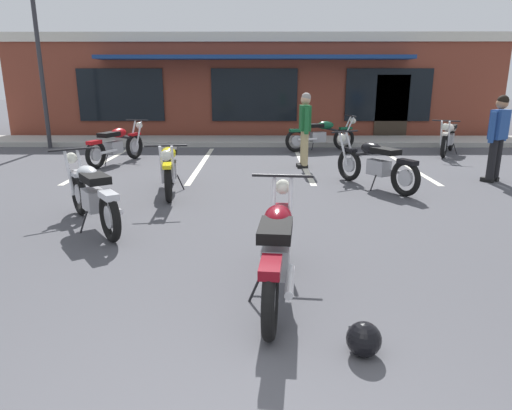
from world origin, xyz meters
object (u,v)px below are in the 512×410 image
at_px(motorcycle_blue_standard, 169,167).
at_px(helmet_on_pavement, 364,339).
at_px(motorcycle_black_cruiser, 321,135).
at_px(person_in_black_shirt, 305,126).
at_px(motorcycle_red_sportbike, 375,163).
at_px(motorcycle_green_cafe_racer, 92,194).
at_px(parking_lot_lamp_post, 34,26).
at_px(person_in_shorts_foreground, 498,133).
at_px(motorcycle_silver_naked, 116,144).
at_px(motorcycle_foreground_classic, 277,248).
at_px(motorcycle_orange_scrambler, 448,137).

bearing_deg(motorcycle_blue_standard, helmet_on_pavement, -64.73).
height_order(motorcycle_black_cruiser, helmet_on_pavement, motorcycle_black_cruiser).
bearing_deg(motorcycle_blue_standard, person_in_black_shirt, 42.90).
distance_m(motorcycle_red_sportbike, motorcycle_green_cafe_racer, 5.01).
height_order(motorcycle_black_cruiser, parking_lot_lamp_post, parking_lot_lamp_post).
height_order(motorcycle_black_cruiser, motorcycle_green_cafe_racer, same).
xyz_separation_m(motorcycle_red_sportbike, person_in_shorts_foreground, (2.47, 0.54, 0.49)).
bearing_deg(person_in_black_shirt, motorcycle_silver_naked, 173.80).
bearing_deg(helmet_on_pavement, motorcycle_silver_naked, 117.83).
xyz_separation_m(motorcycle_foreground_classic, person_in_black_shirt, (0.86, 6.45, 0.49)).
xyz_separation_m(motorcycle_black_cruiser, helmet_on_pavement, (-0.97, -9.91, -0.33)).
distance_m(motorcycle_red_sportbike, helmet_on_pavement, 5.58).
xyz_separation_m(motorcycle_black_cruiser, motorcycle_green_cafe_racer, (-4.01, -6.88, 0.00)).
xyz_separation_m(motorcycle_silver_naked, motorcycle_green_cafe_racer, (1.14, -4.89, 0.00)).
height_order(motorcycle_foreground_classic, helmet_on_pavement, motorcycle_foreground_classic).
height_order(motorcycle_black_cruiser, motorcycle_blue_standard, same).
bearing_deg(person_in_black_shirt, motorcycle_blue_standard, -137.10).
bearing_deg(parking_lot_lamp_post, person_in_black_shirt, -21.84).
distance_m(motorcycle_red_sportbike, person_in_black_shirt, 2.37).
height_order(motorcycle_green_cafe_racer, motorcycle_orange_scrambler, same).
height_order(person_in_shorts_foreground, helmet_on_pavement, person_in_shorts_foreground).
distance_m(motorcycle_green_cafe_racer, helmet_on_pavement, 4.30).
xyz_separation_m(motorcycle_green_cafe_racer, helmet_on_pavement, (3.04, -3.03, -0.33)).
bearing_deg(person_in_black_shirt, parking_lot_lamp_post, 158.16).
height_order(motorcycle_orange_scrambler, helmet_on_pavement, motorcycle_orange_scrambler).
bearing_deg(motorcycle_green_cafe_racer, motorcycle_silver_naked, 103.16).
height_order(motorcycle_foreground_classic, motorcycle_red_sportbike, same).
relative_size(motorcycle_red_sportbike, helmet_on_pavement, 7.24).
bearing_deg(motorcycle_silver_naked, motorcycle_green_cafe_racer, -76.84).
height_order(motorcycle_red_sportbike, motorcycle_green_cafe_racer, same).
xyz_separation_m(motorcycle_green_cafe_racer, motorcycle_orange_scrambler, (7.34, 6.34, 0.00)).
bearing_deg(helmet_on_pavement, parking_lot_lamp_post, 123.88).
bearing_deg(person_in_shorts_foreground, parking_lot_lamp_post, 157.90).
bearing_deg(motorcycle_blue_standard, parking_lot_lamp_post, 130.67).
distance_m(motorcycle_foreground_classic, motorcycle_black_cruiser, 9.06).
distance_m(motorcycle_red_sportbike, motorcycle_blue_standard, 3.75).
distance_m(motorcycle_red_sportbike, motorcycle_orange_scrambler, 4.93).
relative_size(motorcycle_black_cruiser, motorcycle_blue_standard, 0.98).
height_order(helmet_on_pavement, parking_lot_lamp_post, parking_lot_lamp_post).
bearing_deg(motorcycle_foreground_classic, parking_lot_lamp_post, 124.12).
xyz_separation_m(motorcycle_silver_naked, motorcycle_orange_scrambler, (8.48, 1.45, 0.00)).
relative_size(motorcycle_silver_naked, person_in_black_shirt, 1.20).
bearing_deg(motorcycle_orange_scrambler, helmet_on_pavement, -114.66).
relative_size(motorcycle_black_cruiser, person_in_black_shirt, 1.23).
height_order(motorcycle_black_cruiser, motorcycle_silver_naked, same).
bearing_deg(motorcycle_green_cafe_racer, motorcycle_orange_scrambler, 40.82).
bearing_deg(motorcycle_foreground_classic, person_in_shorts_foreground, 48.14).
bearing_deg(motorcycle_red_sportbike, motorcycle_silver_naked, 155.60).
bearing_deg(person_in_shorts_foreground, motorcycle_orange_scrambler, 82.37).
relative_size(motorcycle_silver_naked, motorcycle_orange_scrambler, 1.05).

